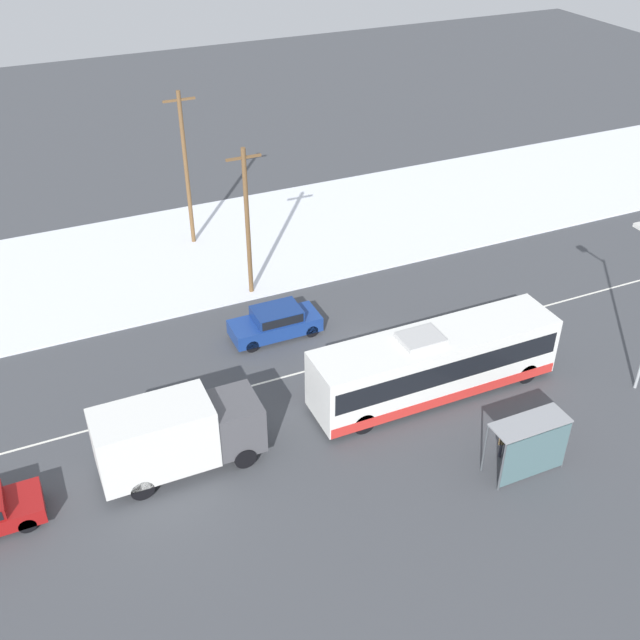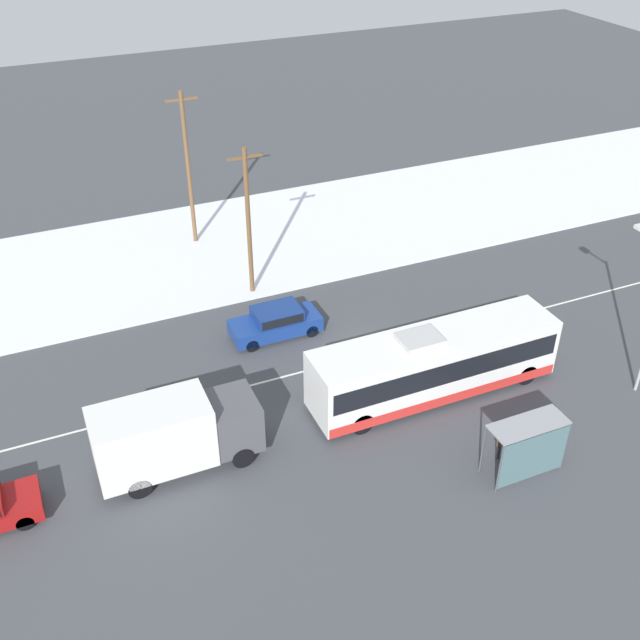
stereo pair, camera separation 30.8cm
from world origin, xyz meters
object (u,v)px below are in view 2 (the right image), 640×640
at_px(box_truck, 173,433).
at_px(pedestrian_at_stop, 503,439).
at_px(city_bus, 434,364).
at_px(sedan_car, 276,321).
at_px(bus_shelter, 530,443).
at_px(utility_pole_snowlot, 188,168).
at_px(utility_pole_roadside, 248,221).

xyz_separation_m(box_truck, pedestrian_at_stop, (11.95, -4.67, -0.76)).
bearing_deg(box_truck, city_bus, -0.04).
height_order(sedan_car, bus_shelter, bus_shelter).
xyz_separation_m(city_bus, utility_pole_snowlot, (-5.74, 18.03, 3.19)).
xyz_separation_m(city_bus, bus_shelter, (0.72, -5.84, 0.09)).
distance_m(sedan_car, bus_shelter, 13.90).
bearing_deg(pedestrian_at_stop, bus_shelter, -76.15).
relative_size(bus_shelter, utility_pole_snowlot, 0.34).
bearing_deg(pedestrian_at_stop, utility_pole_roadside, 107.33).
bearing_deg(sedan_car, bus_shelter, 113.24).
distance_m(box_truck, bus_shelter, 13.57).
distance_m(city_bus, box_truck, 11.52).
bearing_deg(utility_pole_roadside, sedan_car, -93.20).
bearing_deg(box_truck, pedestrian_at_stop, -21.34).
distance_m(sedan_car, utility_pole_snowlot, 11.84).
relative_size(city_bus, utility_pole_snowlot, 1.22).
distance_m(city_bus, utility_pole_roadside, 12.36).
relative_size(pedestrian_at_stop, utility_pole_roadside, 0.19).
relative_size(city_bus, box_truck, 1.77).
height_order(pedestrian_at_stop, bus_shelter, bus_shelter).
bearing_deg(utility_pole_snowlot, box_truck, -107.77).
height_order(bus_shelter, utility_pole_roadside, utility_pole_roadside).
bearing_deg(utility_pole_roadside, city_bus, -68.04).
height_order(city_bus, sedan_car, city_bus).
height_order(box_truck, sedan_car, box_truck).
bearing_deg(sedan_car, utility_pole_roadside, -93.20).
height_order(city_bus, box_truck, city_bus).
relative_size(box_truck, utility_pole_roadside, 0.78).
height_order(box_truck, bus_shelter, box_truck).
bearing_deg(bus_shelter, utility_pole_roadside, 107.09).
relative_size(box_truck, bus_shelter, 2.06).
relative_size(sedan_car, bus_shelter, 1.43).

